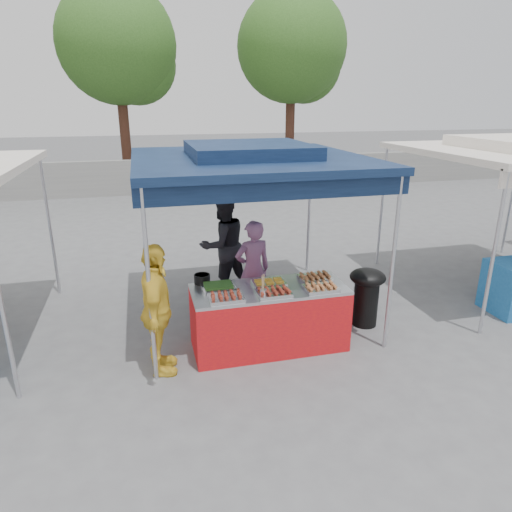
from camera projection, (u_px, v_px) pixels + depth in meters
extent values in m
plane|color=#5B5B5D|center=(267.00, 342.00, 6.24)|extent=(80.00, 80.00, 0.00)
cube|color=gray|center=(184.00, 176.00, 16.13)|extent=(40.00, 0.25, 1.20)
cylinder|color=silver|center=(149.00, 289.00, 5.06)|extent=(0.05, 0.05, 2.30)
cylinder|color=silver|center=(392.00, 266.00, 5.75)|extent=(0.05, 0.05, 2.30)
cylinder|color=silver|center=(144.00, 223.00, 7.81)|extent=(0.05, 0.05, 2.30)
cylinder|color=silver|center=(309.00, 213.00, 8.50)|extent=(0.05, 0.05, 2.30)
cube|color=#102141|center=(249.00, 159.00, 6.39)|extent=(3.20, 3.20, 0.10)
cube|color=#102141|center=(249.00, 150.00, 6.35)|extent=(1.65, 1.65, 0.18)
cube|color=#102141|center=(280.00, 189.00, 5.07)|extent=(3.20, 0.04, 0.25)
cylinder|color=silver|center=(1.00, 303.00, 4.71)|extent=(0.05, 0.05, 2.30)
cylinder|color=silver|center=(50.00, 228.00, 7.46)|extent=(0.05, 0.05, 2.30)
cylinder|color=silver|center=(493.00, 257.00, 6.10)|extent=(0.05, 0.05, 2.30)
cylinder|color=silver|center=(382.00, 208.00, 8.85)|extent=(0.05, 0.05, 2.30)
cylinder|color=silver|center=(511.00, 200.00, 9.55)|extent=(0.05, 0.05, 2.30)
cylinder|color=#412419|center=(124.00, 126.00, 16.63)|extent=(0.36, 0.36, 4.47)
sphere|color=#335E1F|center=(117.00, 44.00, 15.74)|extent=(4.09, 4.09, 4.09)
sphere|color=#335E1F|center=(136.00, 64.00, 16.27)|extent=(2.81, 2.81, 2.81)
cylinder|color=#412419|center=(290.00, 123.00, 18.12)|extent=(0.36, 0.36, 4.54)
sphere|color=#335E1F|center=(292.00, 46.00, 17.21)|extent=(4.15, 4.15, 4.15)
sphere|color=#335E1F|center=(304.00, 65.00, 17.75)|extent=(2.85, 2.85, 2.85)
cube|color=red|center=(269.00, 319.00, 6.01)|extent=(2.00, 0.80, 0.81)
cube|color=silver|center=(269.00, 289.00, 5.88)|extent=(2.00, 0.80, 0.04)
cube|color=silver|center=(226.00, 298.00, 5.50)|extent=(0.42, 0.30, 0.05)
cube|color=maroon|center=(226.00, 295.00, 5.49)|extent=(0.35, 0.25, 0.02)
cube|color=silver|center=(274.00, 293.00, 5.64)|extent=(0.42, 0.30, 0.05)
cube|color=maroon|center=(274.00, 291.00, 5.63)|extent=(0.35, 0.25, 0.02)
cube|color=silver|center=(321.00, 288.00, 5.78)|extent=(0.42, 0.30, 0.05)
cube|color=#B16B3C|center=(321.00, 286.00, 5.77)|extent=(0.35, 0.25, 0.02)
cube|color=silver|center=(218.00, 288.00, 5.81)|extent=(0.42, 0.30, 0.05)
cube|color=#2A581E|center=(218.00, 285.00, 5.80)|extent=(0.35, 0.25, 0.02)
cube|color=silver|center=(269.00, 283.00, 5.94)|extent=(0.42, 0.30, 0.05)
cube|color=gold|center=(269.00, 281.00, 5.93)|extent=(0.35, 0.25, 0.02)
cube|color=silver|center=(315.00, 278.00, 6.11)|extent=(0.42, 0.30, 0.05)
cube|color=#B16B3C|center=(315.00, 276.00, 6.10)|extent=(0.35, 0.25, 0.02)
cylinder|color=black|center=(202.00, 279.00, 5.99)|extent=(0.21, 0.21, 0.12)
cylinder|color=silver|center=(263.00, 293.00, 5.57)|extent=(0.08, 0.08, 0.10)
cylinder|color=black|center=(366.00, 303.00, 6.64)|extent=(0.36, 0.36, 0.69)
ellipsoid|color=black|center=(368.00, 277.00, 6.51)|extent=(0.51, 0.51, 0.23)
cube|color=#143EA4|center=(236.00, 314.00, 6.76)|extent=(0.44, 0.31, 0.26)
cube|color=#143EA4|center=(272.00, 314.00, 6.76)|extent=(0.44, 0.31, 0.26)
cube|color=#143EA4|center=(272.00, 298.00, 6.67)|extent=(0.42, 0.29, 0.25)
imported|color=#8B5882|center=(253.00, 270.00, 6.74)|extent=(0.60, 0.44, 1.51)
imported|color=black|center=(223.00, 245.00, 7.53)|extent=(1.03, 0.92, 1.74)
imported|color=gold|center=(157.00, 311.00, 5.31)|extent=(0.47, 0.98, 1.62)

